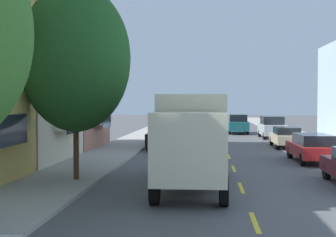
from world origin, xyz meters
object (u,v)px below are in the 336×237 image
parked_wagon_red (312,147)px  moving_teal_sedan (238,124)px  parked_suv_silver (272,127)px  parked_pickup_sky (175,127)px  parked_pickup_forest (179,123)px  parked_sedan_champagne (286,137)px  parked_wagon_charcoal (169,131)px  parked_hatchback_navy (184,121)px  street_tree_second (76,58)px  parked_pickup_black (164,137)px  delivery_box_truck (193,135)px

parked_wagon_red → moving_teal_sedan: 22.54m
parked_suv_silver → moving_teal_sedan: (-2.61, 5.90, 0.00)m
parked_pickup_sky → parked_wagon_red: (8.48, -18.35, -0.02)m
parked_pickup_sky → parked_pickup_forest: bearing=91.4°
parked_sedan_champagne → moving_teal_sedan: moving_teal_sedan is taller
parked_wagon_charcoal → parked_hatchback_navy: 22.32m
moving_teal_sedan → street_tree_second: bearing=-105.5°
parked_hatchback_navy → parked_pickup_forest: size_ratio=0.75×
parked_pickup_black → parked_pickup_sky: size_ratio=1.00×
parked_wagon_red → moving_teal_sedan: bearing=96.2°
parked_wagon_red → street_tree_second: bearing=-145.9°
delivery_box_truck → moving_teal_sedan: delivery_box_truck is taller
parked_hatchback_navy → moving_teal_sedan: bearing=-63.9°
parked_sedan_champagne → moving_teal_sedan: (-2.45, 14.33, 0.24)m
parked_pickup_black → moving_teal_sedan: bearing=69.3°
parked_pickup_black → parked_wagon_red: size_ratio=1.12×
parked_sedan_champagne → parked_pickup_black: bearing=-169.7°
parked_pickup_forest → moving_teal_sedan: bearing=-34.0°
parked_pickup_black → parked_wagon_charcoal: parked_pickup_black is taller
parked_pickup_black → parked_sedan_champagne: parked_pickup_black is taller
parked_hatchback_navy → parked_pickup_forest: bearing=-91.4°
parked_wagon_red → parked_sedan_champagne: bearing=90.0°
parked_wagon_red → parked_pickup_black: bearing=142.3°
parked_sedan_champagne → parked_wagon_red: parked_wagon_red is taller
parked_sedan_champagne → parked_pickup_forest: 20.47m
parked_pickup_forest → moving_teal_sedan: 7.52m
parked_pickup_forest → moving_teal_sedan: size_ratio=1.11×
parked_pickup_sky → moving_teal_sedan: 7.28m
parked_wagon_charcoal → parked_wagon_red: bearing=-55.3°
parked_hatchback_navy → parked_pickup_forest: 8.14m
parked_wagon_charcoal → parked_sedan_champagne: bearing=-26.8°
street_tree_second → parked_wagon_red: bearing=34.1°
parked_pickup_black → parked_sedan_champagne: 8.60m
parked_pickup_sky → parked_wagon_charcoal: bearing=-91.2°
parked_suv_silver → parked_pickup_forest: parked_suv_silver is taller
parked_pickup_black → parked_pickup_forest: same height
parked_pickup_sky → parked_wagon_charcoal: 5.92m
street_tree_second → moving_teal_sedan: 30.98m
street_tree_second → parked_pickup_forest: size_ratio=1.43×
parked_sedan_champagne → street_tree_second: bearing=-124.9°
parked_hatchback_navy → parked_pickup_forest: parked_pickup_forest is taller
parked_hatchback_navy → parked_wagon_red: bearing=-76.3°
delivery_box_truck → parked_hatchback_navy: delivery_box_truck is taller
parked_pickup_sky → parked_pickup_black: bearing=-89.8°
delivery_box_truck → parked_wagon_red: 9.72m
moving_teal_sedan → parked_pickup_forest: bearing=146.0°
parked_pickup_black → parked_wagon_charcoal: (-0.15, 5.88, -0.02)m
street_tree_second → parked_sedan_champagne: bearing=55.1°
parked_pickup_forest → parked_sedan_champagne: bearing=-64.9°
parked_pickup_sky → parked_suv_silver: 8.84m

